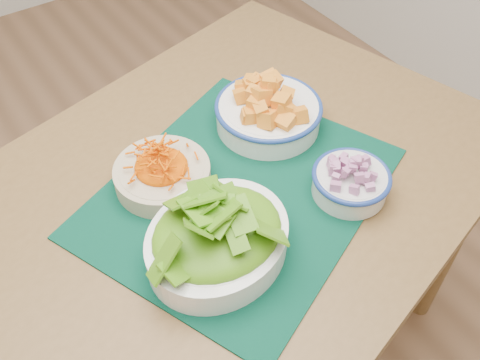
% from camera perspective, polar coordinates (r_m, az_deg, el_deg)
% --- Properties ---
extents(ground, '(4.00, 4.00, 0.00)m').
position_cam_1_polar(ground, '(1.75, -14.04, -15.22)').
color(ground, '#926746').
rests_on(ground, ground).
extents(table, '(1.40, 1.10, 0.75)m').
position_cam_1_polar(table, '(1.09, -3.37, -5.03)').
color(table, brown).
rests_on(table, ground).
extents(placemat, '(0.69, 0.63, 0.00)m').
position_cam_1_polar(placemat, '(1.02, 0.00, -1.22)').
color(placemat, black).
rests_on(placemat, table).
extents(carrot_bowl, '(0.22, 0.22, 0.07)m').
position_cam_1_polar(carrot_bowl, '(1.02, -8.34, 1.01)').
color(carrot_bowl, beige).
rests_on(carrot_bowl, placemat).
extents(squash_bowl, '(0.26, 0.26, 0.10)m').
position_cam_1_polar(squash_bowl, '(1.12, 3.07, 7.77)').
color(squash_bowl, white).
rests_on(squash_bowl, placemat).
extents(lettuce_bowl, '(0.31, 0.28, 0.11)m').
position_cam_1_polar(lettuce_bowl, '(0.89, -2.44, -5.73)').
color(lettuce_bowl, white).
rests_on(lettuce_bowl, placemat).
extents(onion_bowl, '(0.16, 0.16, 0.07)m').
position_cam_1_polar(onion_bowl, '(1.01, 11.76, 0.08)').
color(onion_bowl, silver).
rests_on(onion_bowl, placemat).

